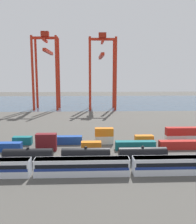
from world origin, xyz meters
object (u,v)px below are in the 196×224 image
freight_tank_row (57,156)px  gantry_crane_west (46,63)px  shipping_container_9 (64,140)px  passenger_train (82,166)px  shipping_container_0 (1,147)px  gantry_crane_central (102,64)px  shipping_container_4 (135,145)px

freight_tank_row → gantry_crane_west: bearing=100.6°
shipping_container_9 → freight_tank_row: bearing=-89.4°
passenger_train → shipping_container_9: 25.97m
freight_tank_row → shipping_container_9: freight_tank_row is taller
shipping_container_0 → gantry_crane_central: size_ratio=0.25×
shipping_container_0 → shipping_container_4: same height
shipping_container_4 → shipping_container_9: 23.39m
passenger_train → gantry_crane_central: size_ratio=1.34×
shipping_container_0 → shipping_container_9: size_ratio=1.00×
gantry_crane_west → gantry_crane_central: gantry_crane_west is taller
passenger_train → shipping_container_0: 30.54m
shipping_container_9 → gantry_crane_west: gantry_crane_west is taller
shipping_container_9 → gantry_crane_central: gantry_crane_central is taller
passenger_train → shipping_container_9: size_ratio=5.44×
gantry_crane_central → shipping_container_9: bearing=-101.5°
freight_tank_row → gantry_crane_west: 108.74m
passenger_train → shipping_container_0: passenger_train is taller
freight_tank_row → gantry_crane_west: size_ratio=1.13×
shipping_container_0 → shipping_container_4: (40.17, 0.00, 0.00)m
passenger_train → shipping_container_0: size_ratio=5.44×
gantry_crane_west → shipping_container_4: bearing=-65.8°
passenger_train → shipping_container_0: (-24.50, 18.22, -0.84)m
shipping_container_0 → passenger_train: bearing=-36.6°
gantry_crane_west → shipping_container_0: bearing=-89.2°
freight_tank_row → gantry_crane_central: 109.15m
shipping_container_0 → gantry_crane_central: bearing=69.3°
passenger_train → gantry_crane_west: size_ratio=1.33×
passenger_train → gantry_crane_west: gantry_crane_west is taller
shipping_container_4 → gantry_crane_central: bearing=93.0°
passenger_train → shipping_container_0: bearing=143.4°
passenger_train → shipping_container_9: passenger_train is taller
freight_tank_row → shipping_container_9: (-0.19, 17.83, -0.78)m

